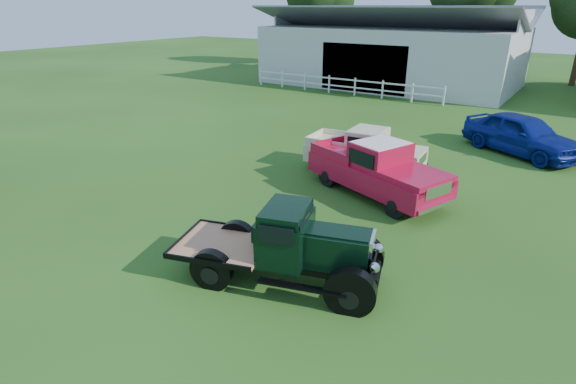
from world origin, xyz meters
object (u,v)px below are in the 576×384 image
Objects in this scene: vintage_flatbed at (282,244)px; white_pickup at (364,151)px; misc_car_blue at (522,134)px; red_pickup at (377,168)px.

vintage_flatbed is 7.67m from white_pickup.
vintage_flatbed reaches higher than white_pickup.
misc_car_blue is at bearing 60.32° from vintage_flatbed.
vintage_flatbed is at bearing -163.30° from misc_car_blue.
vintage_flatbed reaches higher than red_pickup.
misc_car_blue is at bearing 48.02° from white_pickup.
vintage_flatbed is 13.50m from misc_car_blue.
red_pickup is 1.14× the size of white_pickup.
red_pickup is 8.05m from misc_car_blue.
vintage_flatbed is 5.80m from red_pickup.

